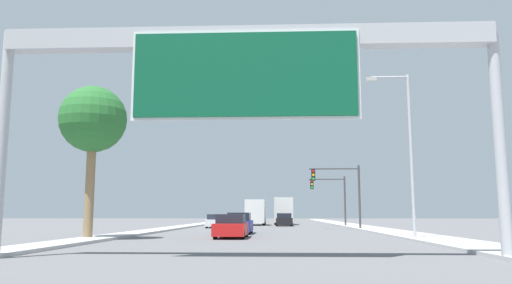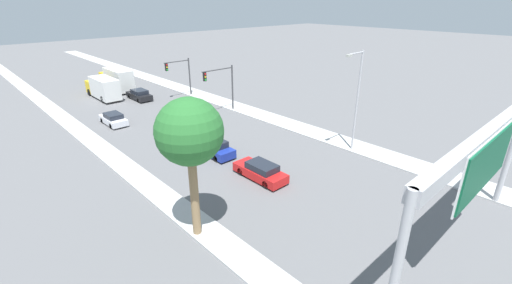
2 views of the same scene
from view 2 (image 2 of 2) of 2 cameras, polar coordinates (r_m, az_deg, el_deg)
The scene contains 13 objects.
sidewalk_right at distance 55.31m, azimuth -11.04°, elevation 8.31°, with size 3.00×120.00×0.15m.
median_strip_left at distance 48.55m, azimuth -29.71°, elevation 3.67°, with size 2.00×120.00×0.15m.
sign_gantry at distance 20.35m, azimuth 33.73°, elevation -1.92°, with size 16.77×0.73×7.69m.
car_far_left at distance 42.92m, azimuth -22.69°, elevation 3.55°, with size 1.79×4.27×1.37m.
car_far_right at distance 52.53m, azimuth -18.87°, elevation 7.45°, with size 1.90×4.73×1.48m.
car_near_center at distance 32.10m, azimuth -7.16°, elevation -0.89°, with size 1.74×4.79×1.52m.
car_far_center at distance 27.65m, azimuth 0.76°, elevation -4.87°, with size 1.80×4.77×1.41m.
truck_box_primary at distance 54.78m, azimuth -24.13°, elevation 8.24°, with size 2.35×8.02×3.12m.
truck_box_secondary at distance 59.12m, azimuth -22.17°, elevation 9.66°, with size 2.38×8.52×3.47m.
traffic_light_near_intersection at distance 43.38m, azimuth -5.56°, elevation 9.99°, with size 4.64×0.32×5.85m.
traffic_light_mid_block at distance 51.65m, azimuth -12.35°, elevation 11.39°, with size 4.06×0.32×5.56m.
palm_tree_background at distance 18.98m, azimuth -11.03°, elevation 1.41°, with size 3.81×3.81×8.73m.
street_lamp_right at distance 32.31m, azimuth 16.37°, elevation 7.49°, with size 2.49×0.28×9.41m.
Camera 2 is at (-18.72, 14.36, 13.50)m, focal length 24.00 mm.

